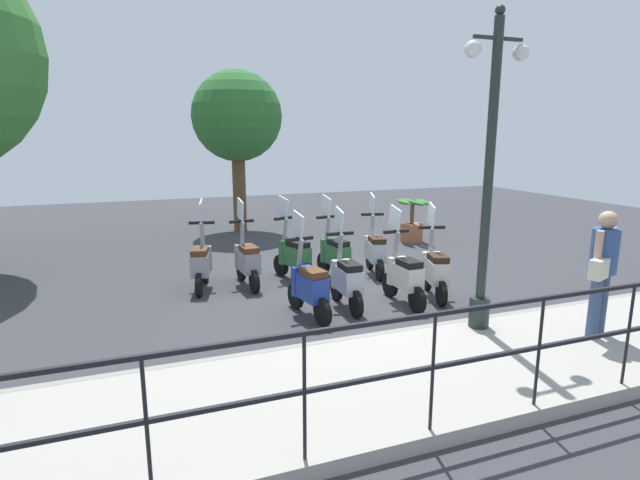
# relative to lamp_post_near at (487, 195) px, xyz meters

# --- Properties ---
(ground_plane) EXTENTS (28.00, 28.00, 0.00)m
(ground_plane) POSITION_rel_lamp_post_near_xyz_m (2.40, 0.77, -1.90)
(ground_plane) COLOR #38383D
(promenade_walkway) EXTENTS (2.20, 20.00, 0.15)m
(promenade_walkway) POSITION_rel_lamp_post_near_xyz_m (-0.75, 0.77, -1.82)
(promenade_walkway) COLOR #A39E93
(promenade_walkway) RESTS_ON ground_plane
(fence_railing) EXTENTS (0.04, 16.03, 1.07)m
(fence_railing) POSITION_rel_lamp_post_near_xyz_m (-1.80, 0.77, -1.01)
(fence_railing) COLOR black
(fence_railing) RESTS_ON promenade_walkway
(lamp_post_near) EXTENTS (0.26, 0.90, 3.97)m
(lamp_post_near) POSITION_rel_lamp_post_near_xyz_m (0.00, 0.00, 0.00)
(lamp_post_near) COLOR #232D28
(lamp_post_near) RESTS_ON promenade_walkway
(pedestrian_with_bag) EXTENTS (0.46, 0.61, 1.59)m
(pedestrian_with_bag) POSITION_rel_lamp_post_near_xyz_m (-0.76, -1.19, -0.82)
(pedestrian_with_bag) COLOR #384C70
(pedestrian_with_bag) RESTS_ON promenade_walkway
(tree_distant) EXTENTS (2.43, 2.43, 4.34)m
(tree_distant) POSITION_rel_lamp_post_near_xyz_m (8.61, 1.39, 1.19)
(tree_distant) COLOR brown
(tree_distant) RESTS_ON ground_plane
(potted_palm) EXTENTS (1.06, 0.66, 1.05)m
(potted_palm) POSITION_rel_lamp_post_near_xyz_m (5.60, -2.33, -1.45)
(potted_palm) COLOR #9E5B3D
(potted_palm) RESTS_ON ground_plane
(scooter_near_0) EXTENTS (1.20, 0.54, 1.54)m
(scooter_near_0) POSITION_rel_lamp_post_near_xyz_m (1.61, -0.37, -1.42)
(scooter_near_0) COLOR black
(scooter_near_0) RESTS_ON ground_plane
(scooter_near_1) EXTENTS (1.23, 0.44, 1.54)m
(scooter_near_1) POSITION_rel_lamp_post_near_xyz_m (1.50, 0.27, -1.42)
(scooter_near_1) COLOR black
(scooter_near_1) RESTS_ON ground_plane
(scooter_near_2) EXTENTS (1.23, 0.44, 1.54)m
(scooter_near_2) POSITION_rel_lamp_post_near_xyz_m (1.65, 1.19, -1.42)
(scooter_near_2) COLOR black
(scooter_near_2) RESTS_ON ground_plane
(scooter_near_3) EXTENTS (1.23, 0.46, 1.54)m
(scooter_near_3) POSITION_rel_lamp_post_near_xyz_m (1.50, 1.86, -1.42)
(scooter_near_3) COLOR black
(scooter_near_3) RESTS_ON ground_plane
(scooter_far_0) EXTENTS (1.22, 0.51, 1.54)m
(scooter_far_0) POSITION_rel_lamp_post_near_xyz_m (3.20, -0.08, -1.42)
(scooter_far_0) COLOR black
(scooter_far_0) RESTS_ON ground_plane
(scooter_far_1) EXTENTS (1.23, 0.44, 1.54)m
(scooter_far_1) POSITION_rel_lamp_post_near_xyz_m (3.22, 0.75, -1.42)
(scooter_far_1) COLOR black
(scooter_far_1) RESTS_ON ground_plane
(scooter_far_2) EXTENTS (1.20, 0.55, 1.54)m
(scooter_far_2) POSITION_rel_lamp_post_near_xyz_m (3.38, 1.49, -1.42)
(scooter_far_2) COLOR black
(scooter_far_2) RESTS_ON ground_plane
(scooter_far_3) EXTENTS (1.23, 0.44, 1.54)m
(scooter_far_3) POSITION_rel_lamp_post_near_xyz_m (3.31, 2.37, -1.42)
(scooter_far_3) COLOR black
(scooter_far_3) RESTS_ON ground_plane
(scooter_far_4) EXTENTS (1.21, 0.52, 1.54)m
(scooter_far_4) POSITION_rel_lamp_post_near_xyz_m (3.42, 3.15, -1.42)
(scooter_far_4) COLOR black
(scooter_far_4) RESTS_ON ground_plane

